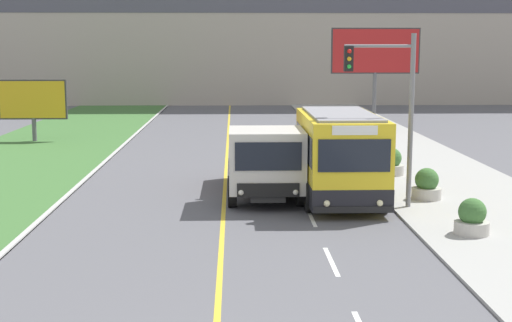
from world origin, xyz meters
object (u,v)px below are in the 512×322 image
Objects in this scene: dump_truck at (265,163)px; traffic_light_mast at (391,98)px; planter_round_near at (472,219)px; planter_round_third at (391,163)px; billboard_large at (375,54)px; city_bus at (340,157)px; billboard_small at (33,101)px; planter_round_second at (427,185)px.

dump_truck is 4.84m from traffic_light_mast.
planter_round_near is 9.37m from planter_round_third.
billboard_large is at bearing 80.09° from traffic_light_mast.
billboard_small is (-14.78, 16.06, 0.74)m from city_bus.
planter_round_third is (-2.64, -17.17, -4.26)m from billboard_large.
traffic_light_mast is at bearing -103.31° from planter_round_third.
traffic_light_mast is at bearing -99.91° from billboard_large.
city_bus is 21.84m from billboard_small.
dump_truck is at bearing 173.01° from city_bus.
planter_round_third reaches higher than planter_round_near.
planter_round_near is at bearing -88.74° from planter_round_third.
billboard_small is at bearing -164.19° from billboard_large.
billboard_large reaches higher than planter_round_near.
planter_round_second is (-0.01, 4.68, 0.02)m from planter_round_near.
planter_round_third is at bearing -33.03° from billboard_small.
billboard_large is at bearing 81.27° from planter_round_third.
traffic_light_mast reaches higher than planter_round_second.
traffic_light_mast is at bearing -40.49° from city_bus.
billboard_large reaches higher than planter_round_third.
traffic_light_mast reaches higher than city_bus.
dump_truck is at bearing 176.18° from planter_round_second.
planter_round_near is at bearing -49.44° from billboard_small.
planter_round_near is at bearing -57.48° from city_bus.
planter_round_third is (5.35, 4.31, -0.75)m from dump_truck.
billboard_small is (-12.25, 15.75, 0.98)m from dump_truck.
billboard_large is 17.88m from planter_round_third.
billboard_small reaches higher than planter_round_second.
billboard_small reaches higher than dump_truck.
city_bus is 3.17m from planter_round_second.
planter_round_near is at bearing -42.29° from dump_truck.
billboard_small is (-16.22, 17.29, -1.34)m from traffic_light_mast.
city_bus is at bearing -104.05° from billboard_large.
traffic_light_mast reaches higher than dump_truck.
billboard_small reaches higher than planter_round_near.
city_bus is 5.75× the size of planter_round_near.
traffic_light_mast reaches higher than billboard_small.
billboard_large is at bearing 75.95° from city_bus.
billboard_small is 3.39× the size of planter_round_third.
planter_round_near is 4.68m from planter_round_second.
city_bus reaches higher than dump_truck.
billboard_large is (4.02, 23.02, 1.19)m from traffic_light_mast.
billboard_large is at bearing 84.76° from planter_round_near.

